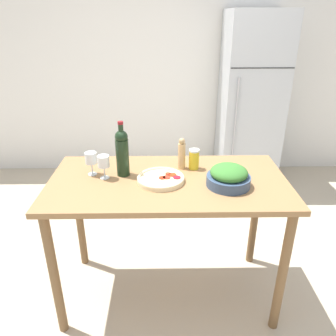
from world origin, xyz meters
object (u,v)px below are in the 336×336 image
homemade_pizza (161,179)px  refrigerator (250,103)px  wine_glass_near (104,163)px  pepper_mill (182,154)px  wine_bottle (122,152)px  salad_bowl (229,176)px  salt_canister (194,159)px  wine_glass_far (91,159)px

homemade_pizza → refrigerator: bearing=61.5°
wine_glass_near → pepper_mill: 0.50m
wine_bottle → salad_bowl: 0.66m
refrigerator → salad_bowl: 1.96m
wine_bottle → salt_canister: bearing=10.7°
wine_glass_near → wine_glass_far: 0.10m
pepper_mill → salad_bowl: size_ratio=0.81×
homemade_pizza → salt_canister: 0.28m
pepper_mill → homemade_pizza: (-0.13, -0.19, -0.08)m
refrigerator → salad_bowl: (-0.59, -1.87, 0.02)m
salad_bowl → homemade_pizza: salad_bowl is taller
wine_glass_far → salt_canister: size_ratio=1.11×
refrigerator → wine_bottle: size_ratio=5.43×
wine_glass_near → pepper_mill: (0.48, 0.14, -0.00)m
wine_bottle → salad_bowl: size_ratio=1.35×
wine_bottle → pepper_mill: 0.39m
wine_glass_near → salad_bowl: size_ratio=0.57×
refrigerator → wine_glass_far: bearing=-129.6°
refrigerator → wine_bottle: (-1.22, -1.71, 0.12)m
wine_bottle → homemade_pizza: 0.29m
pepper_mill → salad_bowl: (0.26, -0.25, -0.04)m
homemade_pizza → salt_canister: bearing=39.8°
salad_bowl → salt_canister: size_ratio=1.94×
wine_glass_near → salad_bowl: 0.75m
wine_glass_near → salt_canister: wine_glass_near is taller
wine_glass_near → salad_bowl: bearing=-8.5°
pepper_mill → refrigerator: bearing=62.4°
pepper_mill → wine_glass_near: bearing=-163.7°
salad_bowl → salt_canister: (-0.18, 0.24, 0.01)m
wine_glass_far → salad_bowl: (0.83, -0.16, -0.05)m
wine_glass_far → salt_canister: 0.65m
refrigerator → salt_canister: 1.80m
wine_bottle → salt_canister: 0.47m
homemade_pizza → salad_bowl: bearing=-9.0°
wine_bottle → homemade_pizza: size_ratio=1.21×
refrigerator → salt_canister: size_ratio=14.19×
wine_glass_far → homemade_pizza: 0.45m
wine_glass_near → salt_canister: bearing=13.1°
wine_glass_near → salad_bowl: wine_glass_near is taller
refrigerator → salad_bowl: bearing=-107.4°
wine_glass_far → salad_bowl: size_ratio=0.57×
wine_bottle → salt_canister: wine_bottle is taller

